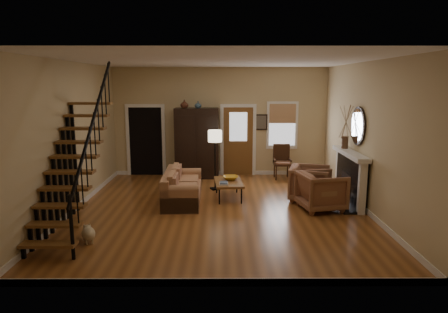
{
  "coord_description": "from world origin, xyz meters",
  "views": [
    {
      "loc": [
        0.06,
        -8.71,
        2.84
      ],
      "look_at": [
        0.1,
        0.4,
        1.15
      ],
      "focal_mm": 32.0,
      "sensor_mm": 36.0,
      "label": 1
    }
  ],
  "objects_px": {
    "armchair_left": "(321,191)",
    "floor_lamp": "(215,160)",
    "armoire": "(197,143)",
    "side_chair": "(282,162)",
    "sofa": "(183,187)",
    "armchair_right": "(310,183)",
    "coffee_table": "(229,190)"
  },
  "relations": [
    {
      "from": "side_chair",
      "to": "armchair_left",
      "type": "bearing_deg",
      "value": -81.45
    },
    {
      "from": "floor_lamp",
      "to": "armchair_right",
      "type": "bearing_deg",
      "value": -24.24
    },
    {
      "from": "armchair_right",
      "to": "floor_lamp",
      "type": "relative_size",
      "value": 0.59
    },
    {
      "from": "coffee_table",
      "to": "armchair_left",
      "type": "bearing_deg",
      "value": -23.81
    },
    {
      "from": "coffee_table",
      "to": "armchair_left",
      "type": "relative_size",
      "value": 1.19
    },
    {
      "from": "armoire",
      "to": "armchair_left",
      "type": "relative_size",
      "value": 2.21
    },
    {
      "from": "coffee_table",
      "to": "armchair_left",
      "type": "distance_m",
      "value": 2.28
    },
    {
      "from": "coffee_table",
      "to": "sofa",
      "type": "bearing_deg",
      "value": -165.33
    },
    {
      "from": "armoire",
      "to": "armchair_right",
      "type": "relative_size",
      "value": 2.23
    },
    {
      "from": "armchair_left",
      "to": "coffee_table",
      "type": "bearing_deg",
      "value": 54.66
    },
    {
      "from": "armoire",
      "to": "armchair_left",
      "type": "height_order",
      "value": "armoire"
    },
    {
      "from": "armoire",
      "to": "coffee_table",
      "type": "xyz_separation_m",
      "value": [
        0.92,
        -2.25,
        -0.83
      ]
    },
    {
      "from": "side_chair",
      "to": "armoire",
      "type": "bearing_deg",
      "value": 175.52
    },
    {
      "from": "coffee_table",
      "to": "side_chair",
      "type": "xyz_separation_m",
      "value": [
        1.63,
        2.05,
        0.29
      ]
    },
    {
      "from": "armoire",
      "to": "side_chair",
      "type": "relative_size",
      "value": 2.06
    },
    {
      "from": "armchair_right",
      "to": "armoire",
      "type": "bearing_deg",
      "value": 66.12
    },
    {
      "from": "sofa",
      "to": "coffee_table",
      "type": "xyz_separation_m",
      "value": [
        1.11,
        0.29,
        -0.15
      ]
    },
    {
      "from": "armchair_left",
      "to": "armoire",
      "type": "bearing_deg",
      "value": 31.87
    },
    {
      "from": "sofa",
      "to": "side_chair",
      "type": "height_order",
      "value": "side_chair"
    },
    {
      "from": "armchair_left",
      "to": "floor_lamp",
      "type": "height_order",
      "value": "floor_lamp"
    },
    {
      "from": "armchair_left",
      "to": "floor_lamp",
      "type": "relative_size",
      "value": 0.59
    },
    {
      "from": "sofa",
      "to": "armchair_right",
      "type": "relative_size",
      "value": 2.08
    },
    {
      "from": "side_chair",
      "to": "armchair_right",
      "type": "bearing_deg",
      "value": -81.59
    },
    {
      "from": "coffee_table",
      "to": "armchair_left",
      "type": "height_order",
      "value": "armchair_left"
    },
    {
      "from": "armoire",
      "to": "side_chair",
      "type": "height_order",
      "value": "armoire"
    },
    {
      "from": "armchair_left",
      "to": "armchair_right",
      "type": "distance_m",
      "value": 0.72
    },
    {
      "from": "sofa",
      "to": "floor_lamp",
      "type": "relative_size",
      "value": 1.22
    },
    {
      "from": "floor_lamp",
      "to": "armchair_left",
      "type": "bearing_deg",
      "value": -35.87
    },
    {
      "from": "armchair_left",
      "to": "armchair_right",
      "type": "relative_size",
      "value": 1.01
    },
    {
      "from": "armoire",
      "to": "coffee_table",
      "type": "relative_size",
      "value": 1.85
    },
    {
      "from": "armoire",
      "to": "armchair_right",
      "type": "xyz_separation_m",
      "value": [
        2.88,
        -2.45,
        -0.62
      ]
    },
    {
      "from": "floor_lamp",
      "to": "side_chair",
      "type": "xyz_separation_m",
      "value": [
        1.98,
        1.21,
        -0.29
      ]
    }
  ]
}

